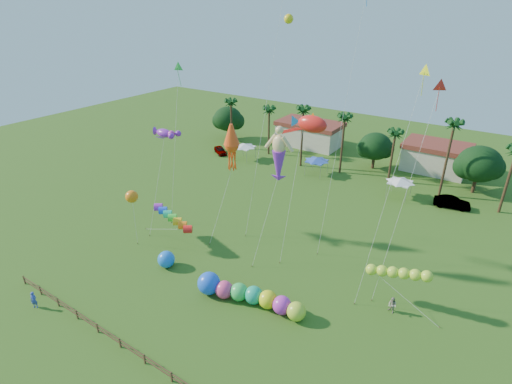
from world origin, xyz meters
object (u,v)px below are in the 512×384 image
Objects in this scene: caterpillar_inflatable at (246,294)px; spectator_a at (34,300)px; car_a at (220,150)px; car_b at (452,203)px; blue_ball at (166,259)px; spectator_b at (392,305)px.

spectator_a is at bearing -154.95° from caterpillar_inflatable.
caterpillar_inflatable is (28.26, -31.40, 0.28)m from car_a.
car_b is 39.94m from blue_ball.
spectator_a is 1.05× the size of spectator_b.
spectator_a is 12.97m from blue_ball.
blue_ball reaches higher than car_a.
caterpillar_inflatable is 5.99× the size of blue_ball.
caterpillar_inflatable is at bearing 0.75° from blue_ball.
car_b is 34.71m from caterpillar_inflatable.
caterpillar_inflatable is (-12.06, -6.48, 0.12)m from spectator_b.
spectator_b is 23.62m from blue_ball.
car_a is 40.94m from car_b.
caterpillar_inflatable reaches higher than car_b.
car_a is 2.12× the size of blue_ball.
spectator_b is 0.90× the size of blue_ball.
car_b is at bearing 54.34° from blue_ball.
caterpillar_inflatable reaches higher than spectator_b.
spectator_b is at bearing 16.28° from blue_ball.
car_a is at bearing 119.23° from blue_ball.
car_b is 52.77m from spectator_a.
car_b is (40.93, 0.92, 0.12)m from car_a.
blue_ball reaches higher than spectator_a.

